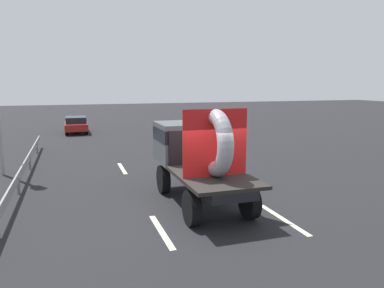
% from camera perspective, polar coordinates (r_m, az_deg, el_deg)
% --- Properties ---
extents(ground_plane, '(120.00, 120.00, 0.00)m').
position_cam_1_polar(ground_plane, '(10.98, 2.55, -10.63)').
color(ground_plane, black).
extents(flatbed_truck, '(2.02, 5.02, 3.07)m').
position_cam_1_polar(flatbed_truck, '(11.97, 0.47, -1.10)').
color(flatbed_truck, black).
rests_on(flatbed_truck, ground_plane).
extents(distant_sedan, '(1.64, 3.82, 1.25)m').
position_cam_1_polar(distant_sedan, '(29.64, -17.51, 2.95)').
color(distant_sedan, black).
rests_on(distant_sedan, ground_plane).
extents(guardrail, '(0.10, 15.65, 0.71)m').
position_cam_1_polar(guardrail, '(15.87, -24.53, -3.22)').
color(guardrail, gray).
rests_on(guardrail, ground_plane).
extents(lane_dash_left_near, '(0.16, 2.31, 0.01)m').
position_cam_1_polar(lane_dash_left_near, '(9.74, -4.76, -13.30)').
color(lane_dash_left_near, beige).
rests_on(lane_dash_left_near, ground_plane).
extents(lane_dash_left_far, '(0.16, 2.21, 0.01)m').
position_cam_1_polar(lane_dash_left_far, '(16.76, -10.75, -3.73)').
color(lane_dash_left_far, beige).
rests_on(lane_dash_left_far, ground_plane).
extents(lane_dash_right_near, '(0.16, 2.49, 0.01)m').
position_cam_1_polar(lane_dash_right_near, '(10.82, 13.92, -11.21)').
color(lane_dash_right_near, beige).
rests_on(lane_dash_right_near, ground_plane).
extents(lane_dash_right_far, '(0.16, 2.52, 0.01)m').
position_cam_1_polar(lane_dash_right_far, '(17.99, -0.03, -2.67)').
color(lane_dash_right_far, beige).
rests_on(lane_dash_right_far, ground_plane).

